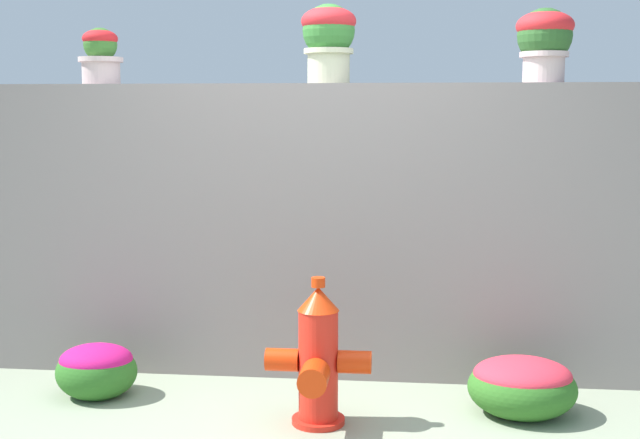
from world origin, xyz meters
TOP-DOWN VIEW (x-y plane):
  - stone_wall at (0.00, 1.27)m, footprint 5.96×0.37m
  - potted_plant_1 at (-1.36, 1.28)m, footprint 0.27×0.27m
  - potted_plant_2 at (0.06, 1.30)m, footprint 0.33×0.33m
  - potted_plant_3 at (1.31, 1.23)m, footprint 0.33×0.33m
  - fire_hydrant at (0.09, 0.36)m, footprint 0.55×0.43m
  - flower_bush_left at (1.17, 0.62)m, footprint 0.58×0.52m
  - flower_bush_right at (-1.21, 0.65)m, footprint 0.46×0.42m

SIDE VIEW (x-z plane):
  - flower_bush_right at x=-1.21m, z-range 0.01..0.32m
  - flower_bush_left at x=1.17m, z-range 0.01..0.33m
  - fire_hydrant at x=0.09m, z-range -0.05..0.73m
  - stone_wall at x=0.00m, z-range 0.00..1.78m
  - potted_plant_1 at x=-1.36m, z-range 1.79..2.14m
  - potted_plant_3 at x=1.31m, z-range 1.82..2.24m
  - potted_plant_2 at x=0.06m, z-range 1.82..2.30m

